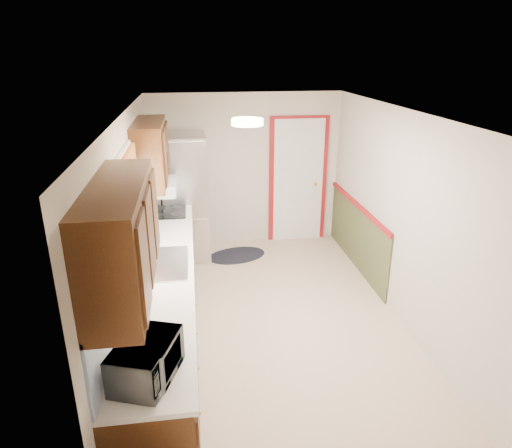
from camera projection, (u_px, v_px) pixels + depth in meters
name	position (u px, v px, depth m)	size (l,w,h in m)	color
room_shell	(273.00, 227.00, 4.92)	(3.20, 5.20, 2.52)	#D1B293
kitchen_run	(158.00, 280.00, 4.63)	(0.63, 4.00, 2.20)	#3D1F0D
back_wall_trim	(310.00, 192.00, 7.20)	(1.12, 2.30, 2.08)	maroon
ceiling_fixture	(247.00, 122.00, 4.28)	(0.30, 0.30, 0.06)	#FFD88C
microwave	(146.00, 357.00, 2.99)	(0.51, 0.28, 0.35)	white
refrigerator	(181.00, 198.00, 6.77)	(0.80, 0.79, 1.87)	#B7B7BC
rug	(237.00, 255.00, 7.07)	(0.90, 0.58, 0.01)	black
cooktop	(168.00, 212.00, 6.14)	(0.48, 0.58, 0.02)	black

